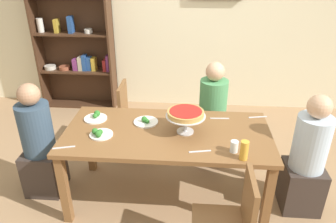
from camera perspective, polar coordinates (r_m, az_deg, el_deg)
The scene contains 19 objects.
ground_plane at distance 3.30m, azimuth -0.14°, elevation -14.69°, with size 12.00×12.00×0.00m, color #9E7A56.
rear_partition at distance 4.73m, azimuth 2.08°, elevation 17.28°, with size 8.00×0.12×2.80m, color beige.
dining_table at distance 2.91m, azimuth -0.15°, elevation -5.02°, with size 1.83×0.88×0.74m.
bookshelf at distance 4.90m, azimuth -16.30°, elevation 13.48°, with size 1.10×0.30×2.21m.
diner_far_right at distance 3.63m, azimuth 7.76°, elevation -1.30°, with size 0.34×0.34×1.15m.
diner_head_east at distance 3.15m, azimuth 23.22°, elevation -8.35°, with size 0.34×0.34×1.15m.
diner_head_west at distance 3.33m, azimuth -21.65°, elevation -6.00°, with size 0.34×0.34×1.15m.
chair_far_left at distance 3.69m, azimuth -6.17°, elevation -0.84°, with size 0.40×0.40×0.87m.
chair_near_right at distance 2.43m, azimuth 11.02°, elevation -18.54°, with size 0.40×0.40×0.87m.
deep_dish_pizza_stand at distance 2.78m, azimuth 3.13°, elevation -0.57°, with size 0.35×0.35×0.21m.
salad_plate_near_diner at distance 2.86m, azimuth -11.99°, elevation -3.84°, with size 0.20×0.20×0.07m.
salad_plate_far_diner at distance 3.01m, azimuth -3.98°, elevation -1.72°, with size 0.23×0.23×0.07m.
salad_plate_spare at distance 3.14m, azimuth -12.63°, elevation -0.98°, with size 0.22×0.22×0.07m.
beer_glass_amber_tall at distance 2.54m, azimuth 13.30°, elevation -6.69°, with size 0.07×0.07×0.16m, color gold.
water_glass_clear_near at distance 2.63m, azimuth 11.61°, elevation -6.07°, with size 0.06×0.06×0.10m, color white.
cutlery_fork_near at distance 3.12m, azimuth 9.09°, elevation -1.21°, with size 0.18×0.02×0.01m, color silver.
cutlery_knife_near at distance 3.22m, azimuth 15.56°, elevation -0.94°, with size 0.18×0.02×0.01m, color silver.
cutlery_fork_far at distance 2.78m, azimuth -17.92°, elevation -6.06°, with size 0.18×0.02×0.01m, color silver.
cutlery_knife_far at distance 2.61m, azimuth 5.66°, elevation -7.02°, with size 0.18×0.02×0.01m, color silver.
Camera 1 is at (0.20, -2.46, 2.20)m, focal length 34.52 mm.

